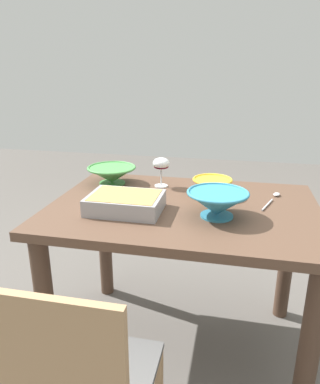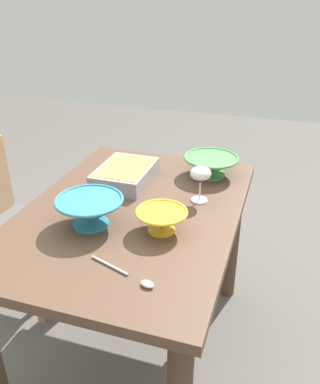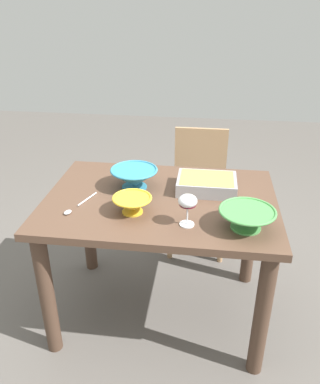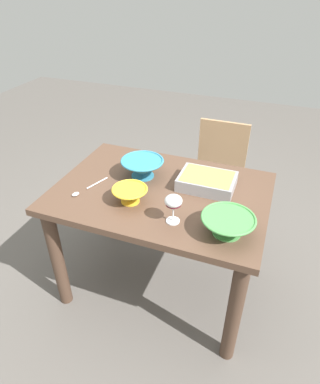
{
  "view_description": "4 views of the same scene",
  "coord_description": "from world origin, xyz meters",
  "px_view_note": "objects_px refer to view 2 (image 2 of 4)",
  "views": [
    {
      "loc": [
        -0.21,
        1.48,
        1.33
      ],
      "look_at": [
        0.13,
        -0.09,
        0.78
      ],
      "focal_mm": 33.54,
      "sensor_mm": 36.0,
      "label": 1
    },
    {
      "loc": [
        -1.3,
        -0.54,
        1.55
      ],
      "look_at": [
        0.11,
        -0.08,
        0.8
      ],
      "focal_mm": 38.09,
      "sensor_mm": 36.0,
      "label": 2
    },
    {
      "loc": [
        0.23,
        -1.74,
        1.7
      ],
      "look_at": [
        0.0,
        -0.05,
        0.82
      ],
      "focal_mm": 36.57,
      "sensor_mm": 36.0,
      "label": 3
    },
    {
      "loc": [
        0.54,
        -1.45,
        1.79
      ],
      "look_at": [
        0.02,
        -0.06,
        0.78
      ],
      "focal_mm": 31.32,
      "sensor_mm": 36.0,
      "label": 4
    }
  ],
  "objects_px": {
    "chair": "(8,219)",
    "wine_glass": "(201,176)",
    "small_bowl": "(211,165)",
    "serving_spoon": "(134,277)",
    "mixing_bowl": "(90,210)",
    "casserole_dish": "(125,173)",
    "serving_bowl": "(162,219)",
    "dining_table": "(133,238)"
  },
  "relations": [
    {
      "from": "mixing_bowl",
      "to": "small_bowl",
      "type": "distance_m",
      "value": 0.66
    },
    {
      "from": "dining_table",
      "to": "mixing_bowl",
      "type": "xyz_separation_m",
      "value": [
        -0.15,
        0.1,
        0.2
      ]
    },
    {
      "from": "chair",
      "to": "serving_spoon",
      "type": "distance_m",
      "value": 1.13
    },
    {
      "from": "chair",
      "to": "serving_bowl",
      "type": "bearing_deg",
      "value": -107.39
    },
    {
      "from": "chair",
      "to": "casserole_dish",
      "type": "bearing_deg",
      "value": -85.34
    },
    {
      "from": "casserole_dish",
      "to": "mixing_bowl",
      "type": "distance_m",
      "value": 0.38
    },
    {
      "from": "dining_table",
      "to": "serving_bowl",
      "type": "xyz_separation_m",
      "value": [
        -0.11,
        -0.16,
        0.18
      ]
    },
    {
      "from": "dining_table",
      "to": "serving_spoon",
      "type": "distance_m",
      "value": 0.45
    },
    {
      "from": "wine_glass",
      "to": "serving_spoon",
      "type": "relative_size",
      "value": 0.62
    },
    {
      "from": "chair",
      "to": "wine_glass",
      "type": "bearing_deg",
      "value": -91.45
    },
    {
      "from": "serving_spoon",
      "to": "mixing_bowl",
      "type": "bearing_deg",
      "value": 47.2
    },
    {
      "from": "small_bowl",
      "to": "dining_table",
      "type": "bearing_deg",
      "value": 150.93
    },
    {
      "from": "mixing_bowl",
      "to": "small_bowl",
      "type": "bearing_deg",
      "value": -30.31
    },
    {
      "from": "mixing_bowl",
      "to": "serving_spoon",
      "type": "xyz_separation_m",
      "value": [
        -0.24,
        -0.26,
        -0.05
      ]
    },
    {
      "from": "chair",
      "to": "serving_spoon",
      "type": "relative_size",
      "value": 3.5
    },
    {
      "from": "chair",
      "to": "mixing_bowl",
      "type": "bearing_deg",
      "value": -116.38
    },
    {
      "from": "chair",
      "to": "small_bowl",
      "type": "bearing_deg",
      "value": -76.67
    },
    {
      "from": "chair",
      "to": "wine_glass",
      "type": "height_order",
      "value": "wine_glass"
    },
    {
      "from": "casserole_dish",
      "to": "small_bowl",
      "type": "height_order",
      "value": "small_bowl"
    },
    {
      "from": "chair",
      "to": "serving_spoon",
      "type": "bearing_deg",
      "value": -121.72
    },
    {
      "from": "mixing_bowl",
      "to": "small_bowl",
      "type": "relative_size",
      "value": 0.99
    },
    {
      "from": "chair",
      "to": "small_bowl",
      "type": "xyz_separation_m",
      "value": [
        0.24,
        -1.0,
        0.34
      ]
    },
    {
      "from": "serving_bowl",
      "to": "serving_spoon",
      "type": "bearing_deg",
      "value": -179.42
    },
    {
      "from": "casserole_dish",
      "to": "wine_glass",
      "type": "bearing_deg",
      "value": -102.31
    },
    {
      "from": "small_bowl",
      "to": "serving_spoon",
      "type": "relative_size",
      "value": 1.04
    },
    {
      "from": "dining_table",
      "to": "small_bowl",
      "type": "xyz_separation_m",
      "value": [
        0.41,
        -0.23,
        0.19
      ]
    },
    {
      "from": "chair",
      "to": "casserole_dish",
      "type": "xyz_separation_m",
      "value": [
        0.05,
        -0.65,
        0.33
      ]
    },
    {
      "from": "small_bowl",
      "to": "serving_bowl",
      "type": "bearing_deg",
      "value": 172.39
    },
    {
      "from": "casserole_dish",
      "to": "mixing_bowl",
      "type": "relative_size",
      "value": 1.23
    },
    {
      "from": "serving_bowl",
      "to": "serving_spoon",
      "type": "relative_size",
      "value": 0.77
    },
    {
      "from": "serving_bowl",
      "to": "wine_glass",
      "type": "bearing_deg",
      "value": -16.6
    },
    {
      "from": "chair",
      "to": "serving_spoon",
      "type": "height_order",
      "value": "chair"
    },
    {
      "from": "chair",
      "to": "serving_bowl",
      "type": "distance_m",
      "value": 1.03
    },
    {
      "from": "casserole_dish",
      "to": "mixing_bowl",
      "type": "bearing_deg",
      "value": -177.21
    },
    {
      "from": "mixing_bowl",
      "to": "serving_spoon",
      "type": "distance_m",
      "value": 0.36
    },
    {
      "from": "serving_bowl",
      "to": "chair",
      "type": "bearing_deg",
      "value": 72.61
    },
    {
      "from": "serving_bowl",
      "to": "serving_spoon",
      "type": "xyz_separation_m",
      "value": [
        -0.28,
        -0.0,
        -0.04
      ]
    },
    {
      "from": "casserole_dish",
      "to": "mixing_bowl",
      "type": "xyz_separation_m",
      "value": [
        -0.38,
        -0.02,
        0.02
      ]
    },
    {
      "from": "casserole_dish",
      "to": "small_bowl",
      "type": "bearing_deg",
      "value": -62.33
    },
    {
      "from": "mixing_bowl",
      "to": "dining_table",
      "type": "bearing_deg",
      "value": -33.5
    },
    {
      "from": "mixing_bowl",
      "to": "serving_spoon",
      "type": "bearing_deg",
      "value": -132.8
    },
    {
      "from": "dining_table",
      "to": "wine_glass",
      "type": "distance_m",
      "value": 0.38
    }
  ]
}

